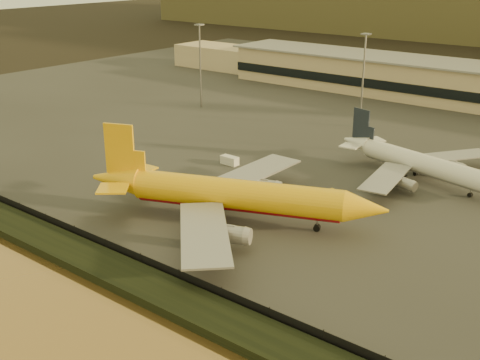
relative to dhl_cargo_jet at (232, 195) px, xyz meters
name	(u,v)px	position (x,y,z in m)	size (l,w,h in m)	color
ground	(190,235)	(-2.02, -8.93, -5.05)	(900.00, 900.00, 0.00)	black
embankment	(112,270)	(-2.02, -25.93, -4.35)	(320.00, 7.00, 1.40)	black
tarmac	(416,122)	(-2.02, 86.07, -4.95)	(320.00, 220.00, 0.20)	#2D2D2D
perimeter_fence	(132,257)	(-2.02, -21.93, -3.75)	(300.00, 0.05, 2.20)	black
terminal_building	(413,79)	(-16.54, 116.62, 1.20)	(202.00, 25.00, 12.60)	tan
apron_light_masts	(448,85)	(12.98, 66.07, 10.65)	(152.20, 12.20, 25.40)	slate
dhl_cargo_jet	(232,195)	(0.00, 0.00, 0.00)	(52.26, 49.46, 16.25)	#F1B20C
white_narrowbody_jet	(421,164)	(18.01, 40.53, -1.20)	(42.17, 40.41, 12.23)	silver
gse_vehicle_yellow	(336,195)	(9.53, 20.18, -4.01)	(3.73, 1.68, 1.68)	#F1B20C
gse_vehicle_white	(230,160)	(-20.01, 23.79, -3.91)	(4.20, 1.89, 1.89)	silver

